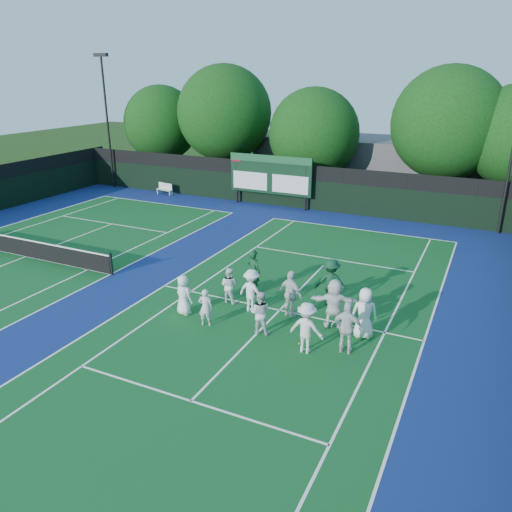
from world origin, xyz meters
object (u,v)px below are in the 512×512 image
at_px(scoreboard, 270,175).
at_px(bench, 165,188).
at_px(tennis_net, 25,247).
at_px(coach_left, 254,272).

relative_size(scoreboard, bench, 4.21).
bearing_deg(scoreboard, tennis_net, -115.60).
xyz_separation_m(scoreboard, bench, (-8.68, -0.22, -1.72)).
bearing_deg(tennis_net, bench, 96.70).
relative_size(tennis_net, bench, 7.93).
height_order(tennis_net, bench, tennis_net).
bearing_deg(bench, tennis_net, -83.30).
bearing_deg(coach_left, bench, -23.88).
xyz_separation_m(bench, coach_left, (14.02, -13.27, 0.49)).
distance_m(tennis_net, bench, 14.46).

